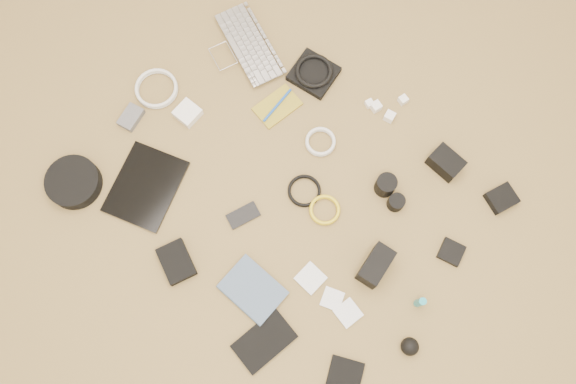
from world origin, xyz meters
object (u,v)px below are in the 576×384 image
Objects in this scene: laptop at (238,51)px; headphone_case at (74,182)px; tablet at (146,186)px; paperback at (238,307)px; phone at (243,215)px; dslr_camera at (446,163)px.

headphone_case reaches higher than laptop.
tablet is 0.53m from paperback.
headphone_case reaches higher than phone.
tablet is (0.09, -0.61, -0.01)m from laptop.
paperback is (0.61, -0.72, -0.00)m from laptop.
tablet is 0.36m from phone.
phone is at bearing 39.30° from paperback.
laptop is 1.23× the size of tablet.
dslr_camera is at bearing 76.15° from phone.
dslr_camera is 0.87m from paperback.
headphone_case is 0.95× the size of paperback.
tablet is 1.48× the size of headphone_case.
dslr_camera reaches higher than phone.
headphone_case is (-0.53, -0.28, 0.02)m from phone.
paperback is (0.19, -0.25, 0.01)m from phone.
dslr_camera is 0.73m from phone.
tablet is at bearing -57.90° from laptop.
laptop reaches higher than paperback.
headphone_case is at bearing -132.78° from dslr_camera.
laptop is 0.63m from phone.
dslr_camera is 1.30m from headphone_case.
dslr_camera is 0.57× the size of paperback.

